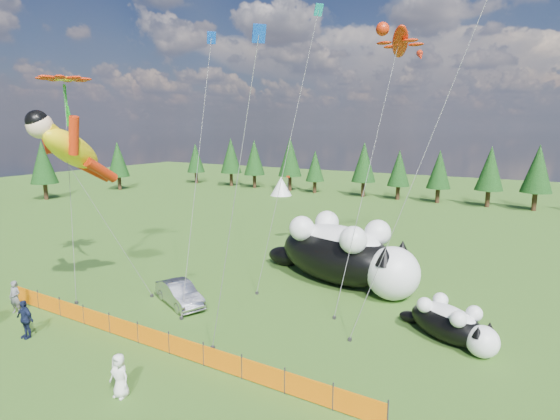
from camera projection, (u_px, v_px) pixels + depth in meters
ground at (197, 324)px, 22.80m from camera, size 160.00×160.00×0.00m
safety_fence at (153, 338)px, 20.16m from camera, size 22.06×0.06×1.10m
tree_line at (412, 172)px, 60.29m from camera, size 90.00×4.00×8.00m
festival_tents at (495, 203)px, 51.10m from camera, size 50.00×3.20×2.80m
cat_large at (343, 253)px, 28.31m from camera, size 11.78×6.46×4.33m
cat_small at (451, 323)px, 20.73m from camera, size 5.00×3.57×1.95m
car at (180, 294)px, 25.13m from camera, size 4.27×2.90×1.33m
spectator_a at (15, 297)px, 23.91m from camera, size 0.77×0.61×1.85m
spectator_c at (25, 319)px, 21.11m from camera, size 1.16×0.66×1.92m
spectator_e at (120, 376)px, 16.47m from camera, size 0.88×0.60×1.73m
superhero_kite at (72, 150)px, 23.69m from camera, size 6.16×6.41×11.56m
gecko_kite at (400, 42)px, 27.20m from camera, size 4.09×11.22×17.28m
flower_kite at (64, 82)px, 25.90m from camera, size 4.19×3.90×13.19m
diamond_kite_a at (210, 50)px, 27.32m from camera, size 3.37×7.30×17.16m
diamond_kite_c at (256, 54)px, 17.06m from camera, size 2.84×0.99×14.36m
diamond_kite_d at (315, 25)px, 27.43m from camera, size 1.78×5.92×18.39m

